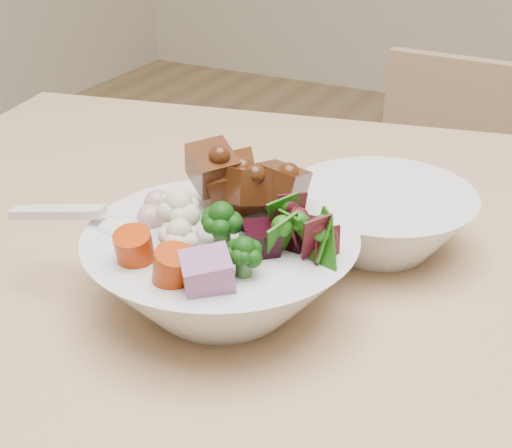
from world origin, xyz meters
TOP-DOWN VIEW (x-y plane):
  - chair_far at (-0.19, 0.60)m, footprint 0.39×0.39m
  - food_bowl at (-0.25, -0.09)m, footprint 0.22×0.22m
  - soup_spoon at (-0.35, -0.12)m, footprint 0.13×0.05m
  - side_bowl at (-0.17, 0.05)m, footprint 0.17×0.17m

SIDE VIEW (x-z plane):
  - chair_far at x=-0.19m, z-range 0.05..0.86m
  - side_bowl at x=-0.17m, z-range 0.79..0.85m
  - food_bowl at x=-0.25m, z-range 0.77..0.89m
  - soup_spoon at x=-0.35m, z-range 0.84..0.87m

